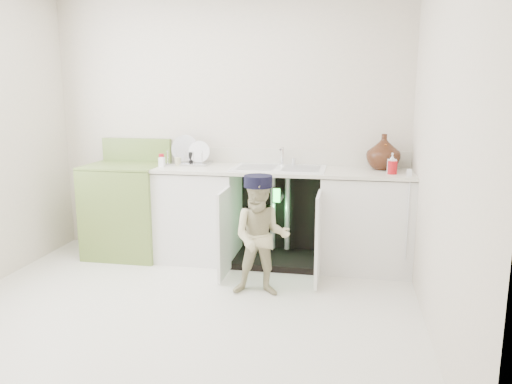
% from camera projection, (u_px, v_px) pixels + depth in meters
% --- Properties ---
extents(ground, '(3.50, 3.50, 0.00)m').
position_uv_depth(ground, '(182.00, 310.00, 3.71)').
color(ground, beige).
rests_on(ground, ground).
extents(room_shell, '(6.00, 5.50, 1.26)m').
position_uv_depth(room_shell, '(177.00, 143.00, 3.46)').
color(room_shell, beige).
rests_on(room_shell, ground).
extents(counter_run, '(2.44, 1.02, 1.22)m').
position_uv_depth(counter_run, '(282.00, 214.00, 4.68)').
color(counter_run, silver).
rests_on(counter_run, ground).
extents(avocado_stove, '(0.73, 0.65, 1.13)m').
position_uv_depth(avocado_stove, '(128.00, 208.00, 4.93)').
color(avocado_stove, olive).
rests_on(avocado_stove, ground).
extents(repair_worker, '(0.49, 0.66, 0.96)m').
position_uv_depth(repair_worker, '(261.00, 236.00, 3.91)').
color(repair_worker, beige).
rests_on(repair_worker, ground).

